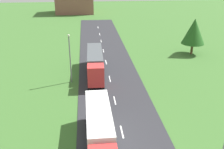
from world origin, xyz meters
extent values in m
cube|color=white|center=(0.00, 31.72, 0.07)|extent=(0.16, 2.40, 0.01)
cube|color=white|center=(0.00, 39.05, 0.07)|extent=(0.16, 2.40, 0.01)
cube|color=white|center=(0.00, 46.37, 0.07)|extent=(0.16, 2.40, 0.01)
cube|color=white|center=(0.00, 54.19, 0.07)|extent=(0.16, 2.40, 0.01)
cube|color=white|center=(0.00, 61.26, 0.07)|extent=(0.16, 2.40, 0.01)
cube|color=white|center=(0.00, 68.91, 0.07)|extent=(0.16, 2.40, 0.01)
cube|color=white|center=(0.00, 75.43, 0.07)|extent=(0.16, 2.40, 0.01)
cube|color=white|center=(0.00, 83.39, 0.07)|extent=(0.16, 2.40, 0.01)
cube|color=white|center=(-2.60, 30.34, 2.32)|extent=(2.56, 9.19, 2.92)
cube|color=black|center=(-2.60, 30.34, 0.66)|extent=(0.96, 8.72, 0.24)
cylinder|color=black|center=(-1.57, 33.11, 0.56)|extent=(0.36, 1.00, 1.00)
cylinder|color=black|center=(-3.67, 33.09, 0.56)|extent=(0.36, 1.00, 1.00)
cylinder|color=black|center=(-1.58, 34.21, 0.56)|extent=(0.36, 1.00, 1.00)
cylinder|color=black|center=(-3.68, 34.19, 0.56)|extent=(0.36, 1.00, 1.00)
cube|color=red|center=(-2.36, 43.33, 2.09)|extent=(2.49, 2.37, 3.06)
cube|color=black|center=(-2.38, 42.23, 2.64)|extent=(2.10, 0.14, 1.35)
cube|color=#4C5156|center=(-2.22, 49.77, 2.29)|extent=(2.71, 9.93, 2.87)
cube|color=black|center=(-2.22, 49.77, 0.66)|extent=(1.10, 9.41, 0.24)
cylinder|color=black|center=(-1.32, 42.73, 0.56)|extent=(0.37, 1.01, 1.00)
cylinder|color=black|center=(-3.42, 42.77, 0.56)|extent=(0.37, 1.01, 1.00)
cylinder|color=black|center=(-1.11, 52.72, 0.56)|extent=(0.37, 1.01, 1.00)
cylinder|color=black|center=(-3.21, 52.76, 0.56)|extent=(0.37, 1.01, 1.00)
cylinder|color=black|center=(-1.09, 53.90, 0.56)|extent=(0.37, 1.01, 1.00)
cylinder|color=black|center=(-3.19, 53.95, 0.56)|extent=(0.37, 1.01, 1.00)
cylinder|color=slate|center=(-6.12, 45.92, 3.70)|extent=(0.18, 0.18, 7.40)
sphere|color=silver|center=(-6.12, 45.92, 7.52)|extent=(0.36, 0.36, 0.36)
cylinder|color=#513823|center=(17.99, 57.56, 1.11)|extent=(0.49, 0.49, 2.22)
cone|color=#23561E|center=(17.99, 57.56, 4.76)|extent=(4.62, 4.62, 5.08)
camera|label=1|loc=(-3.56, 7.38, 17.42)|focal=42.41mm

